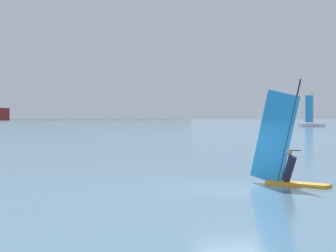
% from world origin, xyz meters
% --- Properties ---
extents(ground_plane, '(4000.00, 4000.00, 0.00)m').
position_xyz_m(ground_plane, '(0.00, 0.00, 0.00)').
color(ground_plane, '#476B84').
extents(windsurfer, '(2.30, 2.73, 4.04)m').
position_xyz_m(windsurfer, '(2.42, 0.71, 0.97)').
color(windsurfer, orange).
rests_on(windsurfer, ground_plane).
extents(distant_headland, '(691.45, 459.41, 43.36)m').
position_xyz_m(distant_headland, '(9.16, 1438.30, 21.68)').
color(distant_headland, '#756B56').
rests_on(distant_headland, ground_plane).
extents(small_sailboat, '(7.22, 2.85, 10.15)m').
position_xyz_m(small_sailboat, '(70.00, 123.78, 0.93)').
color(small_sailboat, white).
rests_on(small_sailboat, ground_plane).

